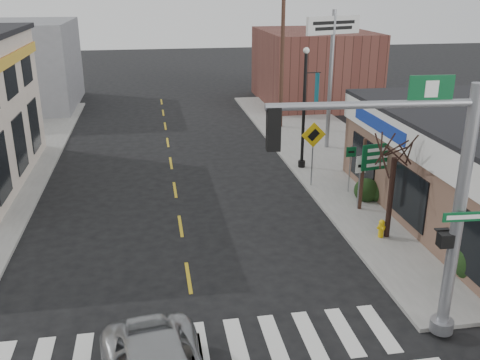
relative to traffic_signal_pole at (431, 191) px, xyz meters
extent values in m
plane|color=black|center=(-5.71, 0.15, -4.24)|extent=(140.00, 140.00, 0.00)
cube|color=gray|center=(3.29, 13.15, -4.17)|extent=(6.00, 38.00, 0.13)
cube|color=gold|center=(-5.71, 8.15, -4.23)|extent=(0.12, 56.00, 0.01)
cube|color=silver|center=(-5.71, 0.55, -4.23)|extent=(11.00, 2.20, 0.01)
cube|color=brown|center=(6.29, 30.15, -1.44)|extent=(8.00, 10.00, 5.60)
cube|color=slate|center=(-16.71, 32.15, -1.04)|extent=(9.00, 10.00, 6.40)
cylinder|color=gray|center=(0.82, 0.00, -0.75)|extent=(0.31, 0.31, 6.72)
cylinder|color=gray|center=(-1.64, 0.00, 2.16)|extent=(4.93, 0.18, 0.18)
cube|color=black|center=(-3.91, 0.00, 1.66)|extent=(0.31, 0.25, 1.01)
cube|color=#0A4A24|center=(0.82, -0.22, -0.64)|extent=(1.06, 0.04, 0.25)
cube|color=#0A4A24|center=(-0.30, 0.00, 2.50)|extent=(1.06, 0.05, 0.62)
cube|color=black|center=(0.57, -0.05, -1.37)|extent=(0.36, 0.29, 0.36)
cube|color=#492E21|center=(1.79, 8.34, -2.59)|extent=(0.11, 0.11, 3.04)
cube|color=#492E21|center=(3.20, 8.34, -2.59)|extent=(0.11, 0.11, 3.04)
cube|color=#0C542F|center=(2.49, 8.28, -1.83)|extent=(1.74, 0.05, 1.09)
cylinder|color=gold|center=(1.56, 5.67, -3.83)|extent=(0.20, 0.20, 0.56)
sphere|color=gold|center=(1.56, 5.67, -3.52)|extent=(0.22, 0.22, 0.22)
cylinder|color=gray|center=(0.59, 11.38, -2.73)|extent=(0.07, 0.07, 2.77)
cube|color=gold|center=(0.59, 11.35, -1.68)|extent=(1.17, 0.03, 1.17)
cylinder|color=black|center=(0.89, 14.02, -1.21)|extent=(0.16, 0.16, 5.80)
sphere|color=silver|center=(0.89, 14.02, 1.75)|extent=(0.31, 0.31, 0.31)
cube|color=#0D4E5C|center=(1.50, 14.02, -0.09)|extent=(0.02, 0.61, 1.56)
cylinder|color=gray|center=(3.29, 17.24, -0.32)|extent=(0.22, 0.22, 7.59)
cube|color=silver|center=(3.29, 17.24, 2.67)|extent=(3.57, 0.18, 0.95)
cylinder|color=black|center=(1.79, 5.68, -2.57)|extent=(0.19, 0.19, 3.08)
ellipsoid|color=#1D3C16|center=(3.33, 2.47, -3.56)|extent=(1.46, 1.46, 1.10)
ellipsoid|color=black|center=(2.45, 9.30, -3.70)|extent=(1.08, 1.08, 0.81)
cylinder|color=#443220|center=(1.79, 22.33, 0.64)|extent=(0.25, 0.25, 9.49)
camera|label=1|loc=(-6.60, -11.11, 4.73)|focal=40.00mm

